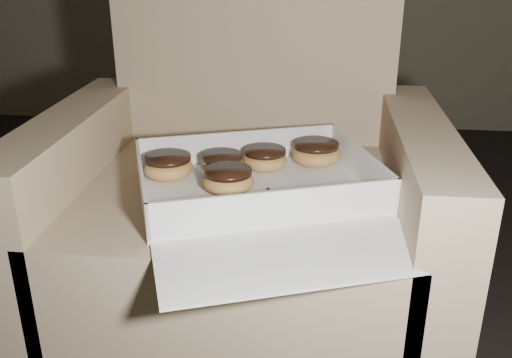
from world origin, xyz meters
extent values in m
cube|color=#9B8263|center=(0.79, 0.65, 0.19)|extent=(0.65, 0.65, 0.38)
cube|color=#9B8263|center=(0.79, 0.95, 0.61)|extent=(0.65, 0.13, 0.47)
cube|color=#9B8263|center=(0.44, 0.65, 0.25)|extent=(0.11, 0.65, 0.50)
cube|color=#9B8263|center=(1.14, 0.65, 0.25)|extent=(0.11, 0.65, 0.50)
cube|color=silver|center=(0.83, 0.59, 0.38)|extent=(0.51, 0.45, 0.01)
cube|color=silver|center=(0.78, 0.74, 0.42)|extent=(0.41, 0.15, 0.06)
cube|color=silver|center=(0.89, 0.44, 0.42)|extent=(0.41, 0.15, 0.06)
cube|color=silver|center=(0.63, 0.52, 0.42)|extent=(0.11, 0.31, 0.06)
cube|color=silver|center=(1.03, 0.66, 0.42)|extent=(0.11, 0.31, 0.06)
cube|color=#D0547E|center=(1.04, 0.67, 0.42)|extent=(0.11, 0.30, 0.05)
cube|color=silver|center=(0.92, 0.36, 0.38)|extent=(0.46, 0.31, 0.01)
ellipsoid|color=#BB8F41|center=(0.78, 0.57, 0.41)|extent=(0.10, 0.10, 0.05)
cylinder|color=black|center=(0.78, 0.57, 0.43)|extent=(0.09, 0.09, 0.01)
ellipsoid|color=#BB8F41|center=(0.94, 0.73, 0.41)|extent=(0.10, 0.10, 0.05)
cylinder|color=black|center=(0.94, 0.73, 0.43)|extent=(0.09, 0.09, 0.01)
ellipsoid|color=#BB8F41|center=(0.76, 0.66, 0.41)|extent=(0.09, 0.09, 0.04)
cylinder|color=black|center=(0.76, 0.66, 0.42)|extent=(0.08, 0.08, 0.01)
ellipsoid|color=#BB8F41|center=(0.65, 0.62, 0.41)|extent=(0.10, 0.10, 0.05)
cylinder|color=black|center=(0.65, 0.62, 0.43)|extent=(0.09, 0.09, 0.01)
ellipsoid|color=#BB8F41|center=(0.84, 0.69, 0.41)|extent=(0.09, 0.09, 0.04)
cylinder|color=black|center=(0.84, 0.69, 0.43)|extent=(0.08, 0.08, 0.01)
ellipsoid|color=black|center=(0.85, 0.48, 0.39)|extent=(0.01, 0.01, 0.00)
ellipsoid|color=black|center=(0.86, 0.59, 0.39)|extent=(0.01, 0.01, 0.00)
ellipsoid|color=black|center=(0.98, 0.52, 0.39)|extent=(0.01, 0.01, 0.00)
ellipsoid|color=black|center=(0.76, 0.45, 0.39)|extent=(0.01, 0.01, 0.00)
camera|label=1|loc=(0.94, -0.40, 0.82)|focal=40.00mm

